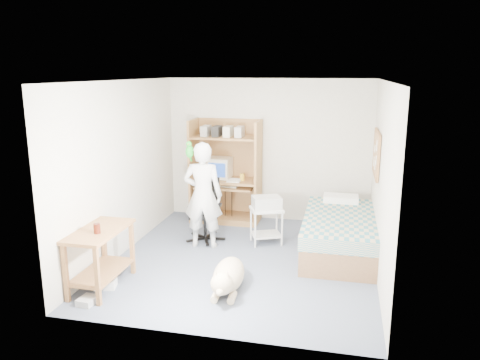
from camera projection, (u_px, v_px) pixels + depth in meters
The scene contains 21 objects.
floor at pixel (244, 260), 6.65m from camera, with size 4.00×4.00×0.00m, color #4E586A.
wall_back at pixel (268, 150), 8.26m from camera, with size 3.60×0.02×2.50m, color beige.
wall_right at pixel (382, 181), 5.98m from camera, with size 0.02×4.00×2.50m, color beige.
wall_left at pixel (123, 168), 6.75m from camera, with size 0.02×4.00×2.50m, color beige.
ceiling at pixel (245, 81), 6.08m from camera, with size 3.60×4.00×0.02m, color white.
computer_hutch at pixel (226, 175), 8.26m from camera, with size 1.20×0.63×1.80m.
bed at pixel (339, 233), 6.89m from camera, with size 1.02×2.02×0.66m.
side_desk at pixel (100, 249), 5.73m from camera, with size 0.50×1.00×0.75m.
corkboard at pixel (376, 154), 6.80m from camera, with size 0.04×0.94×0.66m.
office_chair at pixel (206, 218), 7.40m from camera, with size 0.55×0.55×0.97m.
person at pixel (203, 195), 7.00m from camera, with size 0.59×0.39×1.62m, color silver.
parrot at pixel (189, 151), 6.90m from camera, with size 0.12×0.21×0.33m.
dog at pixel (228, 276), 5.70m from camera, with size 0.42×1.16×0.43m.
printer_cart at pixel (266, 220), 7.22m from camera, with size 0.58×0.53×0.57m.
printer at pixel (267, 202), 7.15m from camera, with size 0.42×0.32×0.18m, color #AEAEA9.
crt_monitor at pixel (220, 168), 8.26m from camera, with size 0.39×0.41×0.36m.
keyboard at pixel (225, 186), 8.14m from camera, with size 0.45×0.16×0.03m, color beige.
pencil_cup at pixel (242, 177), 8.11m from camera, with size 0.08×0.08×0.12m, color gold.
drink_glass at pixel (97, 228), 5.52m from camera, with size 0.08×0.08×0.12m, color #3F130A.
floor_box_a at pixel (106, 284), 5.80m from camera, with size 0.25×0.20×0.10m, color white.
floor_box_b at pixel (87, 301), 5.39m from camera, with size 0.18×0.22×0.08m, color #BBBCB7.
Camera 1 is at (1.30, -6.07, 2.64)m, focal length 35.00 mm.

